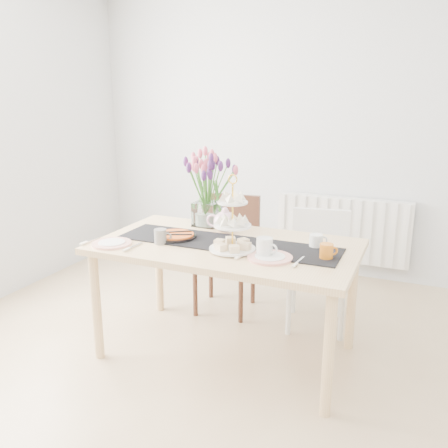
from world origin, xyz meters
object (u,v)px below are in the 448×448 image
at_px(tulip_vase, 207,178).
at_px(plate_right, 270,257).
at_px(dining_table, 227,255).
at_px(cake_stand, 232,232).
at_px(tart_tin, 175,236).
at_px(mug_orange, 326,252).
at_px(chair_brown, 228,244).
at_px(plate_left, 112,243).
at_px(teapot, 225,222).
at_px(mug_white, 264,247).
at_px(radiator, 342,229).
at_px(cream_jug, 316,241).
at_px(chair_white, 319,260).
at_px(mug_grey, 160,236).

xyz_separation_m(tulip_vase, plate_right, (0.63, -0.50, -0.33)).
bearing_deg(tulip_vase, dining_table, -49.15).
relative_size(cake_stand, tart_tin, 1.51).
bearing_deg(tart_tin, mug_orange, -0.60).
distance_m(chair_brown, tulip_vase, 0.67).
bearing_deg(plate_left, teapot, 43.19).
distance_m(tart_tin, plate_left, 0.40).
bearing_deg(plate_right, cake_stand, 169.98).
xyz_separation_m(mug_white, plate_left, (-0.94, -0.16, -0.05)).
height_order(radiator, tart_tin, tart_tin).
bearing_deg(cream_jug, plate_right, -147.11).
distance_m(cream_jug, plate_left, 1.25).
bearing_deg(chair_white, mug_grey, -143.89).
bearing_deg(teapot, mug_grey, -130.61).
xyz_separation_m(tulip_vase, mug_orange, (0.92, -0.38, -0.29)).
bearing_deg(tart_tin, cream_jug, 11.48).
bearing_deg(dining_table, plate_left, -155.42).
bearing_deg(radiator, chair_brown, -125.15).
xyz_separation_m(cake_stand, mug_grey, (-0.46, -0.05, -0.07)).
relative_size(tulip_vase, plate_right, 2.42).
height_order(chair_brown, mug_grey, chair_brown).
distance_m(chair_brown, mug_white, 1.04).
relative_size(cream_jug, plate_left, 0.33).
height_order(cake_stand, mug_orange, cake_stand).
height_order(dining_table, mug_grey, mug_grey).
xyz_separation_m(dining_table, plate_left, (-0.65, -0.29, 0.08)).
relative_size(chair_brown, plate_left, 3.64).
bearing_deg(plate_left, chair_brown, 69.19).
bearing_deg(tulip_vase, cake_stand, -50.13).
xyz_separation_m(chair_brown, plate_right, (0.61, -0.84, 0.24)).
xyz_separation_m(teapot, mug_grey, (-0.27, -0.37, -0.03)).
height_order(radiator, mug_grey, mug_grey).
bearing_deg(cream_jug, cake_stand, -174.21).
relative_size(chair_white, mug_grey, 9.11).
bearing_deg(tulip_vase, cream_jug, -13.41).
bearing_deg(chair_brown, plate_right, -59.61).
xyz_separation_m(dining_table, mug_orange, (0.62, -0.04, 0.12)).
bearing_deg(plate_left, dining_table, 24.58).
bearing_deg(chair_brown, chair_white, -5.37).
bearing_deg(dining_table, mug_grey, -157.03).
xyz_separation_m(dining_table, mug_grey, (-0.38, -0.16, 0.12)).
bearing_deg(plate_right, tart_tin, 169.36).
bearing_deg(dining_table, mug_white, -25.29).
xyz_separation_m(tart_tin, plate_left, (-0.30, -0.26, -0.01)).
distance_m(mug_grey, mug_orange, 1.01).
bearing_deg(plate_left, cream_jug, 20.64).
distance_m(mug_grey, plate_left, 0.30).
xyz_separation_m(chair_brown, tulip_vase, (-0.02, -0.34, 0.57)).
bearing_deg(tart_tin, dining_table, 5.17).
distance_m(radiator, mug_grey, 2.04).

